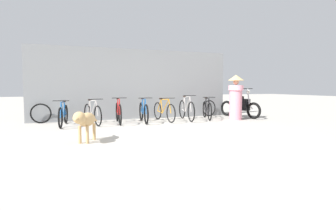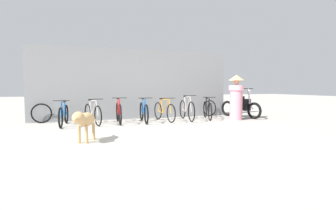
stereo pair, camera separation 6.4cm
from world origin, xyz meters
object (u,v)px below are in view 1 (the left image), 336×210
bicycle_3 (144,112)px  motorcycle (240,106)px  bicycle_6 (207,110)px  bicycle_0 (63,115)px  bicycle_2 (118,113)px  bicycle_4 (164,111)px  bicycle_5 (186,110)px  stray_dog (85,120)px  person_in_robes (236,96)px  spare_tire_right (209,108)px  spare_tire_left (41,113)px  bicycle_1 (92,114)px

bicycle_3 → motorcycle: size_ratio=0.86×
bicycle_6 → bicycle_0: bearing=-72.5°
bicycle_2 → bicycle_4: size_ratio=0.95×
bicycle_5 → stray_dog: bicycle_5 is taller
person_in_robes → bicycle_5: bearing=-10.4°
bicycle_3 → spare_tire_right: 3.17m
spare_tire_left → stray_dog: bearing=-70.9°
person_in_robes → bicycle_2: bearing=-0.9°
bicycle_6 → spare_tire_right: size_ratio=2.39×
bicycle_2 → motorcycle: bearing=94.6°
bicycle_6 → spare_tire_right: bearing=163.9°
motorcycle → spare_tire_left: (-7.25, 0.79, -0.14)m
bicycle_3 → stray_dog: (-2.02, -2.74, 0.14)m
bicycle_0 → bicycle_3: (2.56, -0.07, 0.02)m
bicycle_0 → stray_dog: 2.86m
bicycle_1 → bicycle_6: bearing=75.3°
bicycle_1 → motorcycle: motorcycle is taller
bicycle_5 → stray_dog: 4.58m
bicycle_0 → spare_tire_left: 1.11m
bicycle_3 → bicycle_6: bicycle_3 is taller
bicycle_0 → bicycle_1: bicycle_1 is taller
spare_tire_right → stray_dog: bearing=-144.2°
bicycle_2 → person_in_robes: (4.22, -0.51, 0.53)m
bicycle_1 → bicycle_2: (0.84, -0.05, 0.01)m
motorcycle → spare_tire_right: bearing=-145.4°
bicycle_5 → spare_tire_left: 4.98m
bicycle_0 → bicycle_2: bicycle_2 is taller
stray_dog → bicycle_6: bearing=147.9°
motorcycle → bicycle_1: bearing=-104.8°
bicycle_6 → bicycle_4: bearing=-72.8°
bicycle_0 → bicycle_6: 5.04m
bicycle_2 → bicycle_5: (2.47, 0.00, 0.02)m
bicycle_5 → person_in_robes: size_ratio=1.07×
spare_tire_right → bicycle_6: bearing=-123.5°
bicycle_4 → bicycle_6: (1.72, -0.01, -0.00)m
stray_dog → spare_tire_right: (5.05, 3.65, -0.16)m
bicycle_4 → spare_tire_left: size_ratio=2.59×
person_in_robes → spare_tire_right: size_ratio=2.49×
bicycle_4 → spare_tire_left: 4.13m
bicycle_4 → bicycle_2: bearing=-94.9°
person_in_robes → spare_tire_right: person_in_robes is taller
person_in_robes → spare_tire_left: bearing=-5.7°
bicycle_1 → spare_tire_left: bearing=-131.9°
motorcycle → bicycle_6: bearing=-103.5°
bicycle_2 → bicycle_6: 3.34m
bicycle_2 → person_in_robes: size_ratio=1.00×
bicycle_1 → spare_tire_left: 1.80m
bicycle_5 → bicycle_3: bearing=-82.5°
bicycle_0 → spare_tire_left: bicycle_0 is taller
bicycle_6 → stray_dog: bicycle_6 is taller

